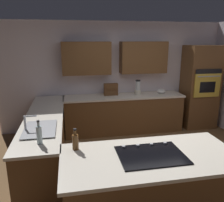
{
  "coord_description": "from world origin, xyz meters",
  "views": [
    {
      "loc": [
        1.37,
        3.43,
        2.2
      ],
      "look_at": [
        0.55,
        -0.87,
        1.01
      ],
      "focal_mm": 36.94,
      "sensor_mm": 36.0,
      "label": 1
    }
  ],
  "objects_px": {
    "sink_unit": "(39,129)",
    "spice_rack": "(111,89)",
    "cooktop": "(151,155)",
    "blender": "(138,88)",
    "wall_oven": "(200,87)",
    "dish_soap_bottle": "(39,134)",
    "mixing_bowl": "(161,91)",
    "oil_bottle": "(75,141)"
  },
  "relations": [
    {
      "from": "sink_unit",
      "to": "spice_rack",
      "type": "distance_m",
      "value": 2.39
    },
    {
      "from": "cooktop",
      "to": "blender",
      "type": "distance_m",
      "value": 3.01
    },
    {
      "from": "sink_unit",
      "to": "cooktop",
      "type": "distance_m",
      "value": 1.7
    },
    {
      "from": "wall_oven",
      "to": "blender",
      "type": "xyz_separation_m",
      "value": [
        1.6,
        -0.05,
        0.03
      ]
    },
    {
      "from": "cooktop",
      "to": "dish_soap_bottle",
      "type": "distance_m",
      "value": 1.41
    },
    {
      "from": "wall_oven",
      "to": "mixing_bowl",
      "type": "bearing_deg",
      "value": -2.65
    },
    {
      "from": "wall_oven",
      "to": "spice_rack",
      "type": "distance_m",
      "value": 2.25
    },
    {
      "from": "oil_bottle",
      "to": "cooktop",
      "type": "bearing_deg",
      "value": 159.83
    },
    {
      "from": "dish_soap_bottle",
      "to": "wall_oven",
      "type": "bearing_deg",
      "value": -147.44
    },
    {
      "from": "spice_rack",
      "to": "dish_soap_bottle",
      "type": "height_order",
      "value": "dish_soap_bottle"
    },
    {
      "from": "mixing_bowl",
      "to": "oil_bottle",
      "type": "xyz_separation_m",
      "value": [
        2.18,
        2.6,
        0.05
      ]
    },
    {
      "from": "blender",
      "to": "wall_oven",
      "type": "bearing_deg",
      "value": 178.34
    },
    {
      "from": "spice_rack",
      "to": "oil_bottle",
      "type": "bearing_deg",
      "value": 70.68
    },
    {
      "from": "mixing_bowl",
      "to": "oil_bottle",
      "type": "height_order",
      "value": "oil_bottle"
    },
    {
      "from": "cooktop",
      "to": "mixing_bowl",
      "type": "height_order",
      "value": "mixing_bowl"
    },
    {
      "from": "wall_oven",
      "to": "blender",
      "type": "height_order",
      "value": "wall_oven"
    },
    {
      "from": "spice_rack",
      "to": "cooktop",
      "type": "bearing_deg",
      "value": 88.49
    },
    {
      "from": "wall_oven",
      "to": "sink_unit",
      "type": "xyz_separation_m",
      "value": [
        3.68,
        1.83,
        -0.11
      ]
    },
    {
      "from": "cooktop",
      "to": "blender",
      "type": "height_order",
      "value": "blender"
    },
    {
      "from": "wall_oven",
      "to": "cooktop",
      "type": "xyz_separation_m",
      "value": [
        2.33,
        2.87,
        -0.12
      ]
    },
    {
      "from": "cooktop",
      "to": "mixing_bowl",
      "type": "xyz_separation_m",
      "value": [
        -1.33,
        -2.91,
        0.05
      ]
    },
    {
      "from": "sink_unit",
      "to": "cooktop",
      "type": "bearing_deg",
      "value": 142.54
    },
    {
      "from": "mixing_bowl",
      "to": "blender",
      "type": "bearing_deg",
      "value": -0.0
    },
    {
      "from": "wall_oven",
      "to": "oil_bottle",
      "type": "distance_m",
      "value": 4.08
    },
    {
      "from": "sink_unit",
      "to": "blender",
      "type": "xyz_separation_m",
      "value": [
        -2.08,
        -1.88,
        0.13
      ]
    },
    {
      "from": "mixing_bowl",
      "to": "sink_unit",
      "type": "bearing_deg",
      "value": 35.04
    },
    {
      "from": "blender",
      "to": "cooktop",
      "type": "bearing_deg",
      "value": 75.97
    },
    {
      "from": "sink_unit",
      "to": "mixing_bowl",
      "type": "relative_size",
      "value": 3.4
    },
    {
      "from": "wall_oven",
      "to": "dish_soap_bottle",
      "type": "height_order",
      "value": "wall_oven"
    },
    {
      "from": "blender",
      "to": "oil_bottle",
      "type": "height_order",
      "value": "blender"
    },
    {
      "from": "blender",
      "to": "spice_rack",
      "type": "distance_m",
      "value": 0.65
    },
    {
      "from": "mixing_bowl",
      "to": "spice_rack",
      "type": "distance_m",
      "value": 1.25
    },
    {
      "from": "mixing_bowl",
      "to": "dish_soap_bottle",
      "type": "height_order",
      "value": "dish_soap_bottle"
    },
    {
      "from": "spice_rack",
      "to": "mixing_bowl",
      "type": "bearing_deg",
      "value": 178.27
    },
    {
      "from": "sink_unit",
      "to": "oil_bottle",
      "type": "relative_size",
      "value": 2.62
    },
    {
      "from": "sink_unit",
      "to": "spice_rack",
      "type": "relative_size",
      "value": 2.12
    },
    {
      "from": "wall_oven",
      "to": "sink_unit",
      "type": "relative_size",
      "value": 2.93
    },
    {
      "from": "sink_unit",
      "to": "blender",
      "type": "distance_m",
      "value": 2.8
    },
    {
      "from": "dish_soap_bottle",
      "to": "spice_rack",
      "type": "bearing_deg",
      "value": -119.76
    },
    {
      "from": "blender",
      "to": "oil_bottle",
      "type": "xyz_separation_m",
      "value": [
        1.58,
        2.6,
        -0.05
      ]
    },
    {
      "from": "blender",
      "to": "spice_rack",
      "type": "bearing_deg",
      "value": -3.32
    },
    {
      "from": "blender",
      "to": "oil_bottle",
      "type": "relative_size",
      "value": 1.32
    }
  ]
}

